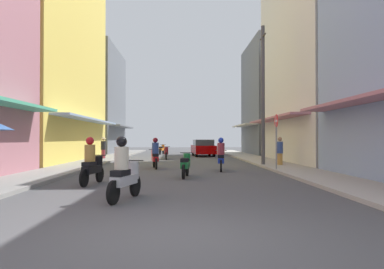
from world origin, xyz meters
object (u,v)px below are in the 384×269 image
(parked_car, at_px, (203,148))
(street_sign_no_entry, at_px, (276,135))
(motorbike_green, at_px, (186,165))
(motorbike_red, at_px, (155,155))
(motorbike_black, at_px, (92,163))
(motorbike_orange, at_px, (162,149))
(motorbike_blue, at_px, (221,156))
(pedestrian_far, at_px, (103,147))
(motorbike_silver, at_px, (125,172))
(motorbike_maroon, at_px, (166,153))
(pedestrian_foreground, at_px, (280,152))
(utility_pole, at_px, (263,95))

(parked_car, xyz_separation_m, street_sign_no_entry, (2.50, -14.66, 0.98))
(motorbike_green, height_order, motorbike_red, motorbike_red)
(motorbike_black, xyz_separation_m, motorbike_orange, (1.02, 22.80, -0.20))
(motorbike_blue, bearing_deg, pedestrian_far, 130.11)
(motorbike_silver, bearing_deg, motorbike_green, 73.20)
(motorbike_red, relative_size, street_sign_no_entry, 0.68)
(motorbike_red, height_order, street_sign_no_entry, street_sign_no_entry)
(motorbike_maroon, relative_size, motorbike_red, 1.01)
(motorbike_blue, xyz_separation_m, parked_car, (0.01, 14.16, 0.04))
(motorbike_orange, height_order, street_sign_no_entry, street_sign_no_entry)
(motorbike_orange, distance_m, street_sign_no_entry, 19.50)
(motorbike_orange, height_order, pedestrian_foreground, pedestrian_foreground)
(motorbike_blue, bearing_deg, motorbike_black, -134.63)
(motorbike_silver, xyz_separation_m, motorbike_maroon, (0.25, 17.31, -0.20))
(pedestrian_foreground, relative_size, street_sign_no_entry, 0.61)
(parked_car, height_order, pedestrian_foreground, pedestrian_foreground)
(utility_pole, relative_size, street_sign_no_entry, 2.92)
(motorbike_silver, height_order, pedestrian_far, pedestrian_far)
(parked_car, bearing_deg, motorbike_green, -95.78)
(motorbike_silver, relative_size, utility_pole, 0.23)
(motorbike_blue, bearing_deg, motorbike_orange, 102.01)
(motorbike_silver, distance_m, pedestrian_far, 17.38)
(motorbike_green, height_order, motorbike_black, motorbike_black)
(motorbike_orange, height_order, utility_pole, utility_pole)
(motorbike_black, relative_size, utility_pole, 0.23)
(pedestrian_far, xyz_separation_m, utility_pole, (10.12, -6.34, 3.01))
(parked_car, relative_size, street_sign_no_entry, 1.59)
(pedestrian_foreground, bearing_deg, street_sign_no_entry, -108.81)
(motorbike_blue, height_order, street_sign_no_entry, street_sign_no_entry)
(motorbike_black, height_order, street_sign_no_entry, street_sign_no_entry)
(street_sign_no_entry, bearing_deg, utility_pole, 88.13)
(motorbike_maroon, bearing_deg, utility_pole, -50.44)
(motorbike_silver, relative_size, street_sign_no_entry, 0.66)
(motorbike_blue, bearing_deg, pedestrian_foreground, 32.56)
(motorbike_blue, relative_size, pedestrian_far, 1.08)
(motorbike_black, height_order, parked_car, motorbike_black)
(utility_pole, bearing_deg, motorbike_orange, 112.72)
(motorbike_orange, relative_size, utility_pole, 0.23)
(pedestrian_foreground, bearing_deg, motorbike_orange, 114.70)
(motorbike_green, distance_m, motorbike_maroon, 12.22)
(motorbike_green, distance_m, motorbike_red, 4.47)
(pedestrian_far, distance_m, utility_pole, 12.32)
(pedestrian_far, height_order, street_sign_no_entry, street_sign_no_entry)
(pedestrian_foreground, distance_m, utility_pole, 3.27)
(motorbike_orange, relative_size, motorbike_red, 1.00)
(motorbike_red, distance_m, pedestrian_far, 8.63)
(motorbike_black, xyz_separation_m, motorbike_blue, (4.83, 4.89, 0.00))
(motorbike_green, xyz_separation_m, motorbike_black, (-3.12, -2.13, 0.20))
(motorbike_green, xyz_separation_m, motorbike_blue, (1.70, 2.76, 0.20))
(motorbike_silver, bearing_deg, parked_car, 81.58)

